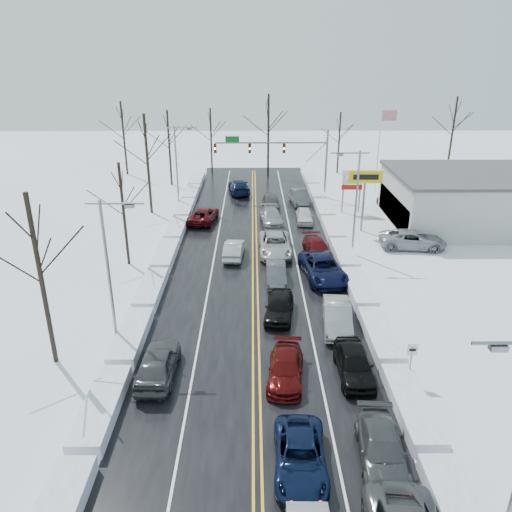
{
  "coord_description": "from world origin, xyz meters",
  "views": [
    {
      "loc": [
        -0.18,
        -30.18,
        16.63
      ],
      "look_at": [
        0.06,
        3.61,
        2.5
      ],
      "focal_mm": 35.0,
      "sensor_mm": 36.0,
      "label": 1
    }
  ],
  "objects_px": {
    "tires_plus_sign": "(365,181)",
    "dealership_building": "(493,199)",
    "traffic_signal_mast": "(284,152)",
    "flagpole": "(380,144)",
    "oncoming_car_0": "(234,257)"
  },
  "relations": [
    {
      "from": "tires_plus_sign",
      "to": "dealership_building",
      "type": "relative_size",
      "value": 0.29
    },
    {
      "from": "tires_plus_sign",
      "to": "traffic_signal_mast",
      "type": "bearing_deg",
      "value": 120.46
    },
    {
      "from": "traffic_signal_mast",
      "to": "dealership_building",
      "type": "height_order",
      "value": "traffic_signal_mast"
    },
    {
      "from": "flagpole",
      "to": "oncoming_car_0",
      "type": "bearing_deg",
      "value": -129.43
    },
    {
      "from": "traffic_signal_mast",
      "to": "oncoming_car_0",
      "type": "distance_m",
      "value": 20.09
    },
    {
      "from": "traffic_signal_mast",
      "to": "oncoming_car_0",
      "type": "xyz_separation_m",
      "value": [
        -5.23,
        -18.61,
        -5.48
      ]
    },
    {
      "from": "tires_plus_sign",
      "to": "flagpole",
      "type": "height_order",
      "value": "flagpole"
    },
    {
      "from": "flagpole",
      "to": "oncoming_car_0",
      "type": "xyz_separation_m",
      "value": [
        -16.96,
        -20.62,
        -5.93
      ]
    },
    {
      "from": "traffic_signal_mast",
      "to": "dealership_building",
      "type": "xyz_separation_m",
      "value": [
        20.53,
        -9.99,
        -2.82
      ]
    },
    {
      "from": "traffic_signal_mast",
      "to": "tires_plus_sign",
      "type": "xyz_separation_m",
      "value": [
        7.05,
        -12.0,
        -0.49
      ]
    },
    {
      "from": "traffic_signal_mast",
      "to": "tires_plus_sign",
      "type": "relative_size",
      "value": 2.21
    },
    {
      "from": "tires_plus_sign",
      "to": "oncoming_car_0",
      "type": "xyz_separation_m",
      "value": [
        -12.28,
        -6.61,
        -4.99
      ]
    },
    {
      "from": "traffic_signal_mast",
      "to": "flagpole",
      "type": "xyz_separation_m",
      "value": [
        11.72,
        2.01,
        0.45
      ]
    },
    {
      "from": "oncoming_car_0",
      "to": "tires_plus_sign",
      "type": "bearing_deg",
      "value": -147.72
    },
    {
      "from": "tires_plus_sign",
      "to": "oncoming_car_0",
      "type": "distance_m",
      "value": 14.82
    }
  ]
}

